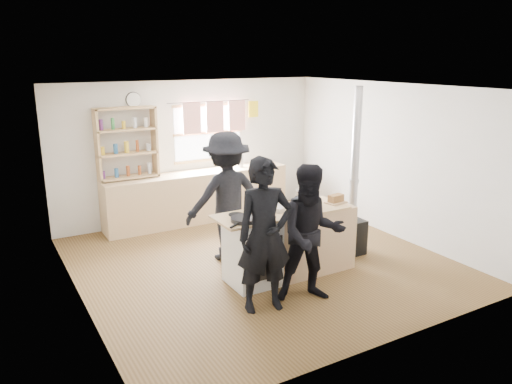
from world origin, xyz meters
TOP-DOWN VIEW (x-y plane):
  - ground at (0.00, 0.00)m, footprint 5.00×5.00m
  - back_counter at (0.00, 2.22)m, footprint 3.40×0.55m
  - shelving_unit at (-1.20, 2.34)m, footprint 1.00×0.28m
  - thermos at (0.87, 2.22)m, footprint 0.10×0.10m
  - cooking_island at (0.14, -0.55)m, footprint 1.97×0.64m
  - skillet_greens at (-0.63, -0.68)m, footprint 0.47×0.47m
  - roast_tray at (0.01, -0.49)m, footprint 0.38×0.33m
  - stockpot_stove at (-0.22, -0.34)m, footprint 0.24×0.24m
  - stockpot_counter at (0.47, -0.44)m, footprint 0.29×0.29m
  - bread_board at (0.85, -0.62)m, footprint 0.31×0.24m
  - flue_heater at (1.37, -0.39)m, footprint 0.35×0.35m
  - person_near_left at (-0.65, -1.20)m, footprint 0.74×0.55m
  - person_near_right at (-0.05, -1.28)m, footprint 1.00×0.90m
  - person_far at (-0.35, 0.38)m, footprint 1.25×0.75m

SIDE VIEW (x-z plane):
  - ground at x=0.00m, z-range -0.01..0.00m
  - back_counter at x=0.00m, z-range 0.00..0.90m
  - cooking_island at x=0.14m, z-range 0.00..0.93m
  - flue_heater at x=1.37m, z-range -0.60..1.90m
  - person_near_right at x=-0.05m, z-range 0.00..1.69m
  - person_near_left at x=-0.65m, z-range 0.00..1.83m
  - person_far at x=-0.35m, z-range 0.00..1.89m
  - skillet_greens at x=-0.63m, z-range 0.93..0.98m
  - roast_tray at x=0.01m, z-range 0.93..1.00m
  - bread_board at x=0.85m, z-range 0.92..1.04m
  - stockpot_stove at x=-0.22m, z-range 0.92..1.11m
  - stockpot_counter at x=0.47m, z-range 0.92..1.13m
  - thermos at x=0.87m, z-range 0.90..1.18m
  - shelving_unit at x=-1.20m, z-range 0.91..2.11m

